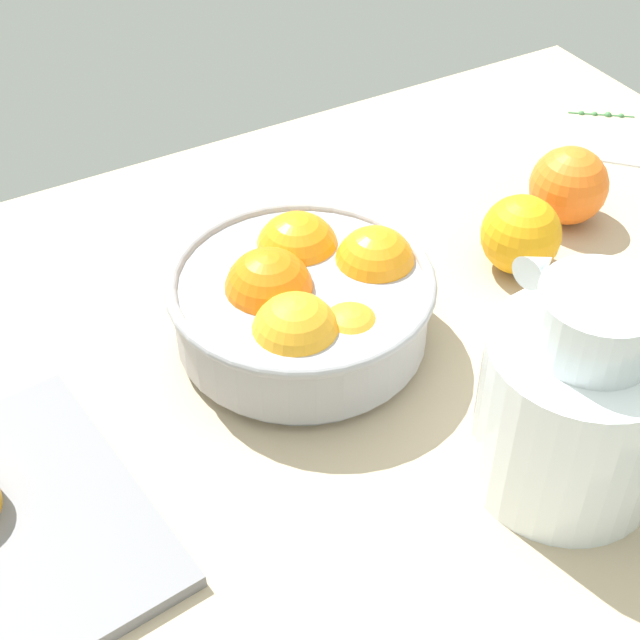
{
  "coord_description": "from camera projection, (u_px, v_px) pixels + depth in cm",
  "views": [
    {
      "loc": [
        -31.54,
        -52.77,
        62.27
      ],
      "look_at": [
        0.25,
        3.44,
        5.1
      ],
      "focal_mm": 53.36,
      "sensor_mm": 36.0,
      "label": 1
    }
  ],
  "objects": [
    {
      "name": "ground_plane",
      "position": [
        336.0,
        395.0,
        0.88
      ],
      "size": [
        126.96,
        88.69,
        3.0
      ],
      "primitive_type": "cube",
      "color": "tan"
    },
    {
      "name": "fruit_bowl",
      "position": [
        303.0,
        302.0,
        0.88
      ],
      "size": [
        24.89,
        24.89,
        11.11
      ],
      "color": "#99999E",
      "rests_on": "ground_plane"
    },
    {
      "name": "loose_orange_0",
      "position": [
        521.0,
        235.0,
        0.98
      ],
      "size": [
        8.32,
        8.32,
        8.32
      ],
      "primitive_type": "sphere",
      "color": "orange",
      "rests_on": "ground_plane"
    },
    {
      "name": "juice_pitcher",
      "position": [
        575.0,
        415.0,
        0.75
      ],
      "size": [
        15.46,
        19.87,
        20.05
      ],
      "color": "white",
      "rests_on": "ground_plane"
    },
    {
      "name": "loose_orange_1",
      "position": [
        569.0,
        186.0,
        1.04
      ],
      "size": [
        8.63,
        8.63,
        8.63
      ],
      "primitive_type": "sphere",
      "color": "orange",
      "rests_on": "ground_plane"
    },
    {
      "name": "herb_sprig_0",
      "position": [
        602.0,
        113.0,
        1.24
      ],
      "size": [
        6.95,
        5.39,
        0.99
      ],
      "color": "#3F7743",
      "rests_on": "ground_plane"
    },
    {
      "name": "spoon",
      "position": [
        634.0,
        162.0,
        1.15
      ],
      "size": [
        11.28,
        11.64,
        1.0
      ],
      "color": "silver",
      "rests_on": "ground_plane"
    },
    {
      "name": "herb_sprig_1",
      "position": [
        366.0,
        225.0,
        1.05
      ],
      "size": [
        1.31,
        8.68,
        0.96
      ],
      "color": "#3D883A",
      "rests_on": "ground_plane"
    }
  ]
}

